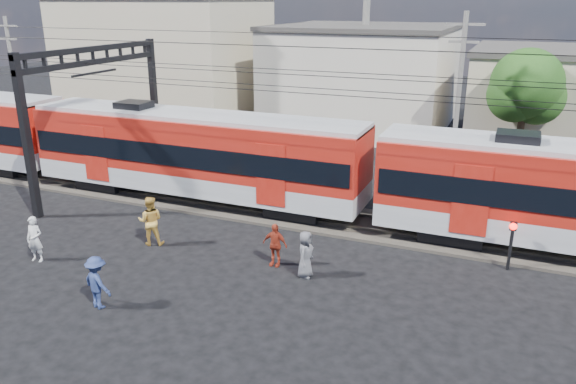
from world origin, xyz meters
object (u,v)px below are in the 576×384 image
at_px(pedestrian_a, 35,239).
at_px(pedestrian_c, 97,282).
at_px(crossing_signal, 512,237).
at_px(commuter_train, 199,152).

height_order(pedestrian_a, pedestrian_c, pedestrian_a).
distance_m(pedestrian_c, crossing_signal, 13.76).
distance_m(pedestrian_a, pedestrian_c, 4.63).
bearing_deg(pedestrian_c, pedestrian_a, -7.43).
relative_size(commuter_train, pedestrian_a, 29.70).
height_order(commuter_train, crossing_signal, commuter_train).
bearing_deg(crossing_signal, pedestrian_a, -159.85).
height_order(pedestrian_c, crossing_signal, crossing_signal).
height_order(commuter_train, pedestrian_a, commuter_train).
xyz_separation_m(commuter_train, crossing_signal, (13.62, -2.01, -1.14)).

